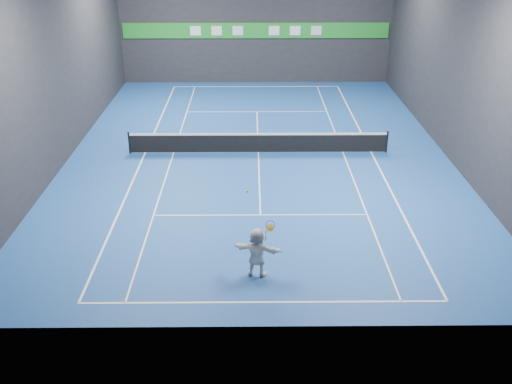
{
  "coord_description": "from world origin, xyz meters",
  "views": [
    {
      "loc": [
        -0.35,
        -25.69,
        10.35
      ],
      "look_at": [
        -0.18,
        -7.46,
        1.5
      ],
      "focal_mm": 40.0,
      "sensor_mm": 36.0,
      "label": 1
    }
  ],
  "objects_px": {
    "tennis_racket": "(270,227)",
    "player": "(257,252)",
    "tennis_ball": "(248,192)",
    "tennis_net": "(258,142)"
  },
  "relations": [
    {
      "from": "player",
      "to": "tennis_ball",
      "type": "relative_size",
      "value": 22.99
    },
    {
      "from": "player",
      "to": "tennis_racket",
      "type": "distance_m",
      "value": 0.96
    },
    {
      "from": "tennis_ball",
      "to": "tennis_net",
      "type": "relative_size",
      "value": 0.01
    },
    {
      "from": "tennis_ball",
      "to": "tennis_racket",
      "type": "bearing_deg",
      "value": -16.41
    },
    {
      "from": "player",
      "to": "tennis_racket",
      "type": "bearing_deg",
      "value": -158.75
    },
    {
      "from": "player",
      "to": "tennis_ball",
      "type": "height_order",
      "value": "tennis_ball"
    },
    {
      "from": "player",
      "to": "tennis_ball",
      "type": "distance_m",
      "value": 2.04
    },
    {
      "from": "tennis_ball",
      "to": "tennis_racket",
      "type": "height_order",
      "value": "tennis_ball"
    },
    {
      "from": "tennis_net",
      "to": "tennis_racket",
      "type": "height_order",
      "value": "tennis_racket"
    },
    {
      "from": "tennis_racket",
      "to": "player",
      "type": "bearing_deg",
      "value": -173.06
    }
  ]
}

